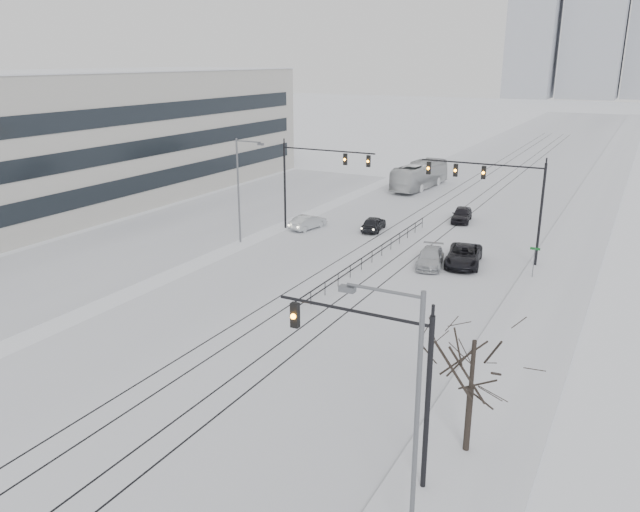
{
  "coord_description": "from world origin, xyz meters",
  "views": [
    {
      "loc": [
        18.14,
        -13.0,
        15.29
      ],
      "look_at": [
        0.28,
        20.74,
        3.2
      ],
      "focal_mm": 35.0,
      "sensor_mm": 36.0,
      "label": 1
    }
  ],
  "objects_px": {
    "traffic_mast_near": "(386,370)",
    "sedan_nb_far": "(462,215)",
    "bare_tree": "(474,353)",
    "sedan_sb_outer": "(308,222)",
    "sedan_nb_front": "(464,256)",
    "sedan_nb_right": "(430,258)",
    "box_truck": "(420,175)",
    "sedan_sb_inner": "(374,224)"
  },
  "relations": [
    {
      "from": "traffic_mast_near",
      "to": "box_truck",
      "type": "relative_size",
      "value": 0.6
    },
    {
      "from": "traffic_mast_near",
      "to": "box_truck",
      "type": "height_order",
      "value": "traffic_mast_near"
    },
    {
      "from": "sedan_sb_inner",
      "to": "box_truck",
      "type": "xyz_separation_m",
      "value": [
        -2.88,
        21.02,
        0.93
      ]
    },
    {
      "from": "sedan_sb_inner",
      "to": "sedan_nb_right",
      "type": "distance_m",
      "value": 10.96
    },
    {
      "from": "sedan_nb_front",
      "to": "sedan_nb_right",
      "type": "distance_m",
      "value": 2.65
    },
    {
      "from": "bare_tree",
      "to": "sedan_nb_far",
      "type": "distance_m",
      "value": 38.73
    },
    {
      "from": "sedan_sb_outer",
      "to": "sedan_nb_front",
      "type": "bearing_deg",
      "value": 178.18
    },
    {
      "from": "traffic_mast_near",
      "to": "sedan_nb_far",
      "type": "distance_m",
      "value": 41.07
    },
    {
      "from": "sedan_nb_front",
      "to": "sedan_nb_right",
      "type": "xyz_separation_m",
      "value": [
        -2.21,
        -1.46,
        -0.09
      ]
    },
    {
      "from": "sedan_sb_inner",
      "to": "sedan_nb_far",
      "type": "bearing_deg",
      "value": -139.11
    },
    {
      "from": "sedan_sb_outer",
      "to": "box_truck",
      "type": "distance_m",
      "value": 23.5
    },
    {
      "from": "sedan_nb_front",
      "to": "box_truck",
      "type": "distance_m",
      "value": 30.08
    },
    {
      "from": "box_truck",
      "to": "sedan_nb_front",
      "type": "bearing_deg",
      "value": 120.31
    },
    {
      "from": "traffic_mast_near",
      "to": "sedan_sb_outer",
      "type": "height_order",
      "value": "traffic_mast_near"
    },
    {
      "from": "box_truck",
      "to": "sedan_sb_outer",
      "type": "bearing_deg",
      "value": 87.69
    },
    {
      "from": "sedan_nb_front",
      "to": "box_truck",
      "type": "relative_size",
      "value": 0.47
    },
    {
      "from": "sedan_nb_right",
      "to": "box_truck",
      "type": "xyz_separation_m",
      "value": [
        -10.84,
        28.56,
        0.95
      ]
    },
    {
      "from": "bare_tree",
      "to": "sedan_nb_far",
      "type": "height_order",
      "value": "bare_tree"
    },
    {
      "from": "bare_tree",
      "to": "sedan_sb_outer",
      "type": "height_order",
      "value": "bare_tree"
    },
    {
      "from": "bare_tree",
      "to": "sedan_sb_inner",
      "type": "relative_size",
      "value": 1.52
    },
    {
      "from": "traffic_mast_near",
      "to": "box_truck",
      "type": "xyz_separation_m",
      "value": [
        -17.35,
        53.92,
        -2.95
      ]
    },
    {
      "from": "bare_tree",
      "to": "sedan_sb_outer",
      "type": "distance_m",
      "value": 35.88
    },
    {
      "from": "sedan_sb_outer",
      "to": "sedan_nb_front",
      "type": "relative_size",
      "value": 0.74
    },
    {
      "from": "bare_tree",
      "to": "sedan_nb_front",
      "type": "xyz_separation_m",
      "value": [
        -6.72,
        23.83,
        -3.73
      ]
    },
    {
      "from": "traffic_mast_near",
      "to": "bare_tree",
      "type": "height_order",
      "value": "traffic_mast_near"
    },
    {
      "from": "sedan_sb_inner",
      "to": "sedan_sb_outer",
      "type": "bearing_deg",
      "value": 14.12
    },
    {
      "from": "bare_tree",
      "to": "sedan_sb_inner",
      "type": "distance_m",
      "value": 34.55
    },
    {
      "from": "sedan_nb_right",
      "to": "box_truck",
      "type": "height_order",
      "value": "box_truck"
    },
    {
      "from": "sedan_sb_outer",
      "to": "traffic_mast_near",
      "type": "bearing_deg",
      "value": 134.97
    },
    {
      "from": "sedan_sb_outer",
      "to": "sedan_nb_far",
      "type": "height_order",
      "value": "sedan_nb_far"
    },
    {
      "from": "sedan_sb_inner",
      "to": "sedan_nb_right",
      "type": "height_order",
      "value": "sedan_sb_inner"
    },
    {
      "from": "traffic_mast_near",
      "to": "sedan_sb_outer",
      "type": "relative_size",
      "value": 1.73
    },
    {
      "from": "sedan_sb_outer",
      "to": "sedan_nb_front",
      "type": "distance_m",
      "value": 16.32
    },
    {
      "from": "sedan_nb_front",
      "to": "sedan_nb_right",
      "type": "relative_size",
      "value": 1.19
    },
    {
      "from": "sedan_sb_outer",
      "to": "sedan_nb_front",
      "type": "xyz_separation_m",
      "value": [
        15.87,
        -3.78,
        0.09
      ]
    },
    {
      "from": "sedan_sb_inner",
      "to": "sedan_sb_outer",
      "type": "distance_m",
      "value": 6.14
    },
    {
      "from": "sedan_sb_inner",
      "to": "sedan_nb_far",
      "type": "relative_size",
      "value": 0.94
    },
    {
      "from": "traffic_mast_near",
      "to": "box_truck",
      "type": "bearing_deg",
      "value": 107.84
    },
    {
      "from": "traffic_mast_near",
      "to": "sedan_nb_far",
      "type": "bearing_deg",
      "value": 101.52
    },
    {
      "from": "sedan_sb_outer",
      "to": "sedan_nb_right",
      "type": "height_order",
      "value": "sedan_nb_right"
    },
    {
      "from": "traffic_mast_near",
      "to": "sedan_nb_right",
      "type": "height_order",
      "value": "traffic_mast_near"
    },
    {
      "from": "sedan_sb_outer",
      "to": "sedan_nb_right",
      "type": "xyz_separation_m",
      "value": [
        13.66,
        -5.25,
        0.0
      ]
    }
  ]
}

